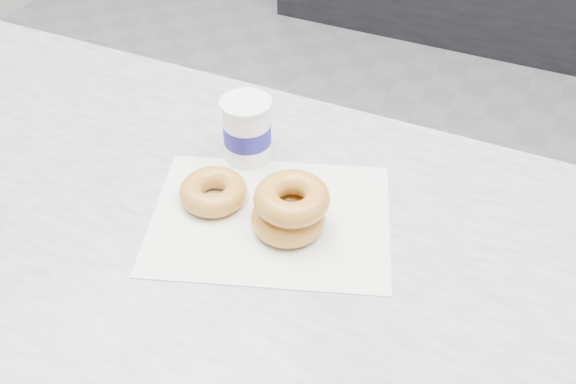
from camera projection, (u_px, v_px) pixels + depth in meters
name	position (u px, v px, depth m)	size (l,w,h in m)	color
ground	(390.00, 340.00, 1.85)	(5.00, 5.00, 0.00)	gray
wax_paper	(270.00, 218.00, 0.92)	(0.34, 0.26, 0.00)	silver
donut_single	(213.00, 192.00, 0.94)	(0.10, 0.10, 0.03)	gold
donut_stack	(290.00, 208.00, 0.88)	(0.15, 0.15, 0.07)	gold
coffee_cup	(247.00, 130.00, 0.99)	(0.09, 0.09, 0.11)	white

